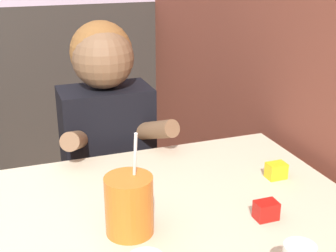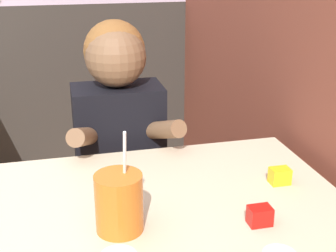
# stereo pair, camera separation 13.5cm
# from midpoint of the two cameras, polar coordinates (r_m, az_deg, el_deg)

# --- Properties ---
(main_table) EXTENTS (1.07, 0.93, 0.75)m
(main_table) POSITION_cam_midpoint_polar(r_m,az_deg,el_deg) (1.30, -2.35, -13.58)
(main_table) COLOR beige
(main_table) RESTS_ON ground_plane
(person_seated) EXTENTS (0.42, 0.42, 1.18)m
(person_seated) POSITION_cam_midpoint_polar(r_m,az_deg,el_deg) (1.86, -9.41, -4.13)
(person_seated) COLOR black
(person_seated) RESTS_ON ground_plane
(cocktail_pitcher) EXTENTS (0.12, 0.12, 0.27)m
(cocktail_pitcher) POSITION_cam_midpoint_polar(r_m,az_deg,el_deg) (1.19, -8.07, -9.61)
(cocktail_pitcher) COLOR #C6661E
(cocktail_pitcher) RESTS_ON main_table
(condiment_ketchup) EXTENTS (0.06, 0.04, 0.05)m
(condiment_ketchup) POSITION_cam_midpoint_polar(r_m,az_deg,el_deg) (1.27, 8.87, -10.21)
(condiment_ketchup) COLOR #B7140F
(condiment_ketchup) RESTS_ON main_table
(condiment_mustard) EXTENTS (0.06, 0.04, 0.05)m
(condiment_mustard) POSITION_cam_midpoint_polar(r_m,az_deg,el_deg) (1.49, 10.53, -5.43)
(condiment_mustard) COLOR yellow
(condiment_mustard) RESTS_ON main_table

